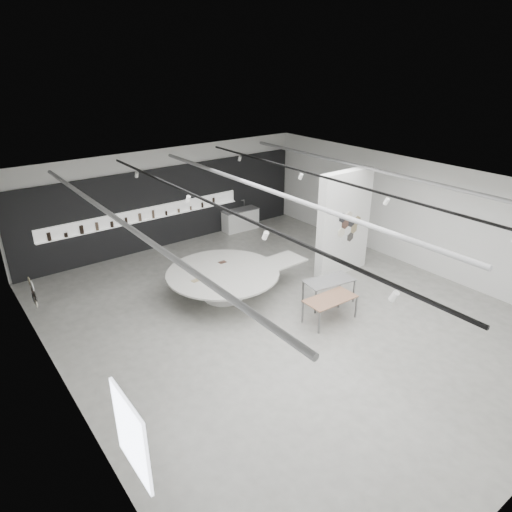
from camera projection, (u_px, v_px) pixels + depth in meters
room at (281, 251)px, 12.50m from camera, size 12.02×14.02×3.82m
back_wall_display at (167, 207)px, 17.77m from camera, size 11.80×0.27×3.10m
partition_column at (344, 224)px, 15.32m from camera, size 2.20×0.38×3.60m
display_island at (225, 280)px, 14.18m from camera, size 4.52×3.57×0.90m
sample_table_wood at (330, 300)px, 12.89m from camera, size 1.54×0.80×0.71m
sample_table_stone at (329, 282)px, 13.78m from camera, size 1.61×0.98×0.78m
kitchen_counter at (240, 220)px, 19.69m from camera, size 1.63×0.68×1.27m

